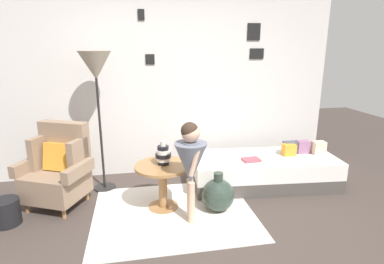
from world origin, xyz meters
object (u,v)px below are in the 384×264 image
object	(u,v)px
floor_lamp	(96,71)
magazine_basket	(6,212)
book_on_daybed	(251,160)
daybed	(264,171)
vase_striped	(163,155)
side_table	(163,177)
demijohn_near	(218,195)
person_child	(191,160)
armchair	(59,169)

from	to	relation	value
floor_lamp	magazine_basket	bearing A→B (deg)	-143.03
floor_lamp	book_on_daybed	bearing A→B (deg)	-11.70
daybed	vase_striped	distance (m)	1.50
side_table	demijohn_near	bearing A→B (deg)	-15.88
side_table	person_child	world-z (taller)	person_child
daybed	demijohn_near	bearing A→B (deg)	-144.71
daybed	side_table	size ratio (longest dim) A/B	3.10
armchair	vase_striped	world-z (taller)	armchair
armchair	book_on_daybed	distance (m)	2.36
daybed	person_child	bearing A→B (deg)	-147.32
daybed	floor_lamp	world-z (taller)	floor_lamp
side_table	person_child	size ratio (longest dim) A/B	0.58
armchair	daybed	bearing A→B (deg)	1.17
side_table	vase_striped	world-z (taller)	vase_striped
side_table	vase_striped	xyz separation A→B (m)	(0.01, 0.02, 0.26)
person_child	magazine_basket	bearing A→B (deg)	171.29
armchair	demijohn_near	world-z (taller)	armchair
daybed	person_child	xyz separation A→B (m)	(-1.14, -0.73, 0.50)
book_on_daybed	magazine_basket	distance (m)	2.86
daybed	side_table	distance (m)	1.47
daybed	magazine_basket	distance (m)	3.09
vase_striped	book_on_daybed	distance (m)	1.20
floor_lamp	magazine_basket	xyz separation A→B (m)	(-0.94, -0.71, -1.40)
armchair	book_on_daybed	xyz separation A→B (m)	(2.35, -0.06, -0.02)
armchair	vase_striped	size ratio (longest dim) A/B	3.50
floor_lamp	magazine_basket	world-z (taller)	floor_lamp
demijohn_near	armchair	bearing A→B (deg)	164.20
book_on_daybed	magazine_basket	size ratio (longest dim) A/B	0.79
person_child	demijohn_near	world-z (taller)	person_child
vase_striped	magazine_basket	xyz separation A→B (m)	(-1.67, -0.07, -0.51)
floor_lamp	person_child	world-z (taller)	floor_lamp
book_on_daybed	magazine_basket	bearing A→B (deg)	-173.55
armchair	demijohn_near	bearing A→B (deg)	-15.80
daybed	book_on_daybed	world-z (taller)	book_on_daybed
vase_striped	demijohn_near	world-z (taller)	vase_striped
daybed	floor_lamp	size ratio (longest dim) A/B	1.10
armchair	side_table	world-z (taller)	armchair
daybed	vase_striped	world-z (taller)	vase_striped
daybed	book_on_daybed	xyz separation A→B (m)	(-0.23, -0.12, 0.22)
side_table	floor_lamp	xyz separation A→B (m)	(-0.72, 0.66, 1.15)
side_table	magazine_basket	xyz separation A→B (m)	(-1.66, -0.05, -0.25)
floor_lamp	vase_striped	bearing A→B (deg)	-41.22
vase_striped	demijohn_near	bearing A→B (deg)	-18.11
armchair	person_child	xyz separation A→B (m)	(1.45, -0.68, 0.26)
daybed	side_table	world-z (taller)	side_table
side_table	vase_striped	distance (m)	0.26
side_table	demijohn_near	distance (m)	0.66
daybed	magazine_basket	bearing A→B (deg)	-171.90
floor_lamp	demijohn_near	distance (m)	2.07
person_child	magazine_basket	xyz separation A→B (m)	(-1.92, 0.29, -0.56)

